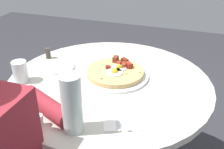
# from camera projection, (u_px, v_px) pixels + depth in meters

# --- Properties ---
(dining_table) EXTENTS (0.96, 0.96, 0.72)m
(dining_table) POSITION_uv_depth(u_px,v_px,m) (109.00, 109.00, 1.32)
(dining_table) COLOR beige
(dining_table) RESTS_ON ground_plane
(pizza_plate) EXTENTS (0.32, 0.32, 0.01)m
(pizza_plate) POSITION_uv_depth(u_px,v_px,m) (115.00, 75.00, 1.27)
(pizza_plate) COLOR white
(pizza_plate) RESTS_ON dining_table
(breakfast_pizza) EXTENTS (0.28, 0.28, 0.05)m
(breakfast_pizza) POSITION_uv_depth(u_px,v_px,m) (115.00, 72.00, 1.26)
(breakfast_pizza) COLOR tan
(breakfast_pizza) RESTS_ON pizza_plate
(bread_plate) EXTENTS (0.16, 0.16, 0.01)m
(bread_plate) POSITION_uv_depth(u_px,v_px,m) (59.00, 67.00, 1.35)
(bread_plate) COLOR white
(bread_plate) RESTS_ON dining_table
(napkin) EXTENTS (0.19, 0.21, 0.00)m
(napkin) POSITION_uv_depth(u_px,v_px,m) (122.00, 116.00, 1.00)
(napkin) COLOR white
(napkin) RESTS_ON dining_table
(fork) EXTENTS (0.08, 0.17, 0.00)m
(fork) POSITION_uv_depth(u_px,v_px,m) (117.00, 115.00, 0.99)
(fork) COLOR silver
(fork) RESTS_ON napkin
(knife) EXTENTS (0.08, 0.17, 0.00)m
(knife) POSITION_uv_depth(u_px,v_px,m) (126.00, 115.00, 1.00)
(knife) COLOR silver
(knife) RESTS_ON napkin
(water_glass) EXTENTS (0.07, 0.07, 0.10)m
(water_glass) POSITION_uv_depth(u_px,v_px,m) (20.00, 72.00, 1.21)
(water_glass) COLOR silver
(water_glass) RESTS_ON dining_table
(water_bottle) EXTENTS (0.07, 0.07, 0.22)m
(water_bottle) POSITION_uv_depth(u_px,v_px,m) (72.00, 104.00, 0.88)
(water_bottle) COLOR silver
(water_bottle) RESTS_ON dining_table
(salt_shaker) EXTENTS (0.03, 0.03, 0.05)m
(salt_shaker) POSITION_uv_depth(u_px,v_px,m) (39.00, 121.00, 0.94)
(salt_shaker) COLOR white
(salt_shaker) RESTS_ON dining_table
(pepper_shaker) EXTENTS (0.03, 0.03, 0.06)m
(pepper_shaker) POSITION_uv_depth(u_px,v_px,m) (48.00, 53.00, 1.44)
(pepper_shaker) COLOR #3F3833
(pepper_shaker) RESTS_ON dining_table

